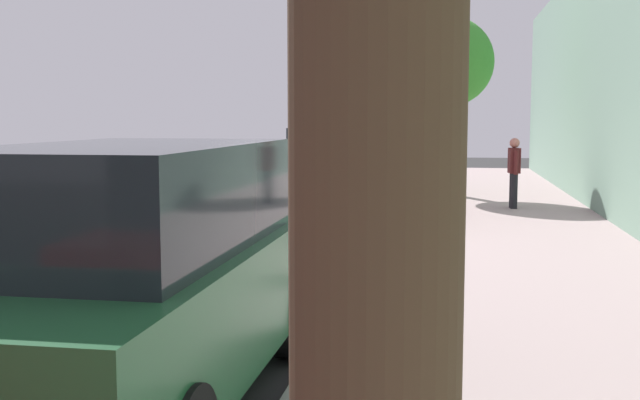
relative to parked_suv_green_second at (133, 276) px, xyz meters
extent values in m
plane|color=#2A2A2A|center=(-0.46, 8.14, -1.03)|extent=(59.23, 59.23, 0.00)
cube|color=#B49999|center=(3.32, 8.14, -0.95)|extent=(4.14, 37.02, 0.14)
cube|color=gray|center=(1.17, 8.14, -0.95)|extent=(0.16, 37.02, 0.14)
cube|color=white|center=(-3.72, 7.53, -1.02)|extent=(0.14, 2.20, 0.01)
cube|color=white|center=(-3.72, 11.73, -1.02)|extent=(0.14, 2.20, 0.01)
cube|color=white|center=(-3.72, 15.93, -1.02)|extent=(0.14, 2.20, 0.01)
cube|color=white|center=(-3.72, 20.13, -1.02)|extent=(0.14, 2.20, 0.01)
cube|color=white|center=(-3.72, 24.33, -1.02)|extent=(0.14, 2.20, 0.01)
cube|color=white|center=(-0.30, 8.14, -1.02)|extent=(0.12, 37.02, 0.01)
cube|color=#1E512D|center=(0.00, 0.00, -0.25)|extent=(1.91, 4.71, 0.90)
cube|color=black|center=(0.00, 0.00, 0.58)|extent=(1.68, 3.10, 0.76)
cylinder|color=black|center=(0.87, 1.46, -0.65)|extent=(0.22, 0.76, 0.76)
cylinder|color=black|center=(-0.88, 1.45, -0.65)|extent=(0.22, 0.76, 0.76)
cube|color=tan|center=(0.20, 10.05, -0.25)|extent=(2.09, 4.77, 0.90)
cube|color=black|center=(0.20, 10.05, 0.58)|extent=(1.80, 3.17, 0.76)
cylinder|color=black|center=(1.13, 11.47, -0.65)|extent=(0.25, 0.77, 0.76)
cylinder|color=black|center=(-0.61, 11.55, -0.65)|extent=(0.25, 0.77, 0.76)
cylinder|color=black|center=(1.01, 8.56, -0.65)|extent=(0.25, 0.77, 0.76)
cylinder|color=black|center=(-0.74, 8.64, -0.65)|extent=(0.25, 0.77, 0.76)
cube|color=navy|center=(0.10, 19.47, -0.43)|extent=(1.87, 4.44, 0.64)
cube|color=black|center=(0.10, 19.47, 0.19)|extent=(1.60, 2.14, 0.60)
cylinder|color=black|center=(0.95, 20.82, -0.70)|extent=(0.24, 0.67, 0.66)
cylinder|color=black|center=(-0.67, 20.86, -0.70)|extent=(0.24, 0.67, 0.66)
cylinder|color=black|center=(0.88, 18.09, -0.70)|extent=(0.24, 0.67, 0.66)
cylinder|color=black|center=(-0.74, 18.13, -0.70)|extent=(0.24, 0.67, 0.66)
torus|color=black|center=(0.36, 5.00, -0.67)|extent=(0.51, 0.56, 0.71)
torus|color=black|center=(1.05, 5.77, -0.67)|extent=(0.51, 0.56, 0.71)
cylinder|color=#197233|center=(0.62, 5.29, -0.58)|extent=(0.46, 0.51, 0.53)
cylinder|color=#197233|center=(0.86, 5.56, -0.59)|extent=(0.12, 0.13, 0.49)
cylinder|color=#197233|center=(0.65, 5.33, -0.34)|extent=(0.51, 0.57, 0.05)
cylinder|color=#197233|center=(0.94, 5.65, -0.75)|extent=(0.26, 0.29, 0.19)
cylinder|color=#197233|center=(0.97, 5.69, -0.51)|extent=(0.20, 0.22, 0.34)
cylinder|color=#197233|center=(0.38, 5.03, -0.50)|extent=(0.10, 0.11, 0.35)
cube|color=black|center=(0.90, 5.60, -0.31)|extent=(0.23, 0.25, 0.05)
cylinder|color=black|center=(0.41, 5.06, -0.27)|extent=(0.36, 0.33, 0.03)
cylinder|color=#C6B284|center=(0.82, 4.99, -0.63)|extent=(0.15, 0.15, 0.79)
cylinder|color=#C6B284|center=(0.99, 4.89, -0.63)|extent=(0.15, 0.15, 0.79)
cube|color=white|center=(0.90, 4.94, 0.04)|extent=(0.44, 0.39, 0.56)
cylinder|color=white|center=(0.68, 5.07, 0.01)|extent=(0.10, 0.10, 0.53)
cylinder|color=white|center=(1.13, 4.81, 0.01)|extent=(0.10, 0.10, 0.53)
sphere|color=tan|center=(0.90, 4.94, 0.44)|extent=(0.22, 0.22, 0.22)
sphere|color=navy|center=(0.90, 4.94, 0.47)|extent=(0.25, 0.25, 0.25)
cube|color=black|center=(1.01, 5.11, 0.06)|extent=(0.35, 0.31, 0.44)
cylinder|color=#4B3624|center=(2.14, -3.64, 0.83)|extent=(0.37, 0.37, 3.42)
cylinder|color=#4B3532|center=(2.14, 15.53, 0.53)|extent=(0.30, 0.30, 2.83)
ellipsoid|color=green|center=(2.14, 15.53, 2.62)|extent=(2.44, 2.44, 2.38)
cylinder|color=black|center=(3.70, 12.37, -0.48)|extent=(0.15, 0.15, 0.80)
cylinder|color=black|center=(3.68, 12.56, -0.48)|extent=(0.15, 0.15, 0.80)
cube|color=#591E1E|center=(3.69, 12.47, 0.20)|extent=(0.26, 0.40, 0.56)
cylinder|color=#591E1E|center=(3.71, 12.21, 0.17)|extent=(0.10, 0.10, 0.54)
cylinder|color=#591E1E|center=(3.66, 12.72, 0.17)|extent=(0.10, 0.10, 0.54)
sphere|color=tan|center=(3.69, 12.47, 0.59)|extent=(0.22, 0.22, 0.22)
cylinder|color=red|center=(1.60, 13.95, -0.53)|extent=(0.22, 0.22, 0.70)
sphere|color=red|center=(1.60, 13.95, -0.14)|extent=(0.20, 0.20, 0.20)
camera|label=1|loc=(2.29, -5.21, 1.15)|focal=42.98mm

